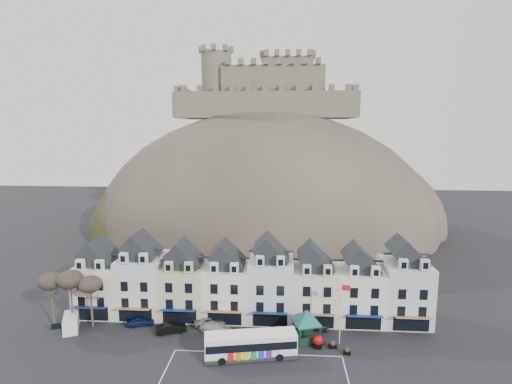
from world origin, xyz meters
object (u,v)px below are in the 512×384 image
car_maroon (279,331)px  red_buoy (318,341)px  bus_shelter (307,317)px  car_navy (141,321)px  car_black (171,328)px  car_charcoal (315,325)px  bus (251,344)px  flagpole (341,309)px  car_white (216,328)px  car_silver (210,321)px  white_van (71,323)px

car_maroon → red_buoy: bearing=-125.2°
bus_shelter → car_navy: bus_shelter is taller
red_buoy → car_black: size_ratio=0.39×
car_maroon → car_charcoal: (5.26, 2.50, -0.10)m
bus → flagpole: size_ratio=1.37×
car_black → car_white: 6.50m
car_navy → car_black: car_black is taller
red_buoy → car_silver: (-15.60, 4.94, -0.22)m
white_van → car_maroon: size_ratio=1.09×
red_buoy → white_van: size_ratio=0.34×
flagpole → car_white: size_ratio=1.80×
red_buoy → car_maroon: red_buoy is taller
bus_shelter → car_navy: size_ratio=1.70×
bus_shelter → white_van: bus_shelter is taller
bus_shelter → car_white: size_ratio=1.37×
bus_shelter → white_van: 34.42m
car_navy → car_maroon: 20.82m
bus → red_buoy: size_ratio=7.11×
bus_shelter → flagpole: size_ratio=0.76×
bus → car_black: size_ratio=2.77×
bus → car_black: bearing=144.9°
flagpole → car_maroon: flagpole is taller
car_navy → car_charcoal: bearing=-105.0°
bus_shelter → car_silver: bearing=149.8°
car_black → car_white: (6.48, 0.45, -0.01)m
white_van → car_white: (21.45, 0.48, -0.33)m
bus → car_white: bus is taller
white_van → car_charcoal: bearing=-20.8°
car_white → car_maroon: bearing=-74.7°
bus → bus_shelter: bearing=22.2°
car_charcoal → bus_shelter: bearing=170.6°
white_van → car_white: 21.45m
bus → car_black: (-11.99, 5.46, -1.12)m
car_white → car_maroon: size_ratio=1.08×
flagpole → car_black: 24.39m
white_van → car_navy: white_van is taller
red_buoy → car_white: red_buoy is taller
flagpole → car_silver: bearing=168.3°
red_buoy → bus: bearing=-161.2°
white_van → car_white: white_van is taller
flagpole → car_silver: size_ratio=1.92×
bus_shelter → red_buoy: bearing=-68.2°
white_van → car_navy: (9.76, 1.86, -0.36)m
red_buoy → bus_shelter: bearing=129.3°
bus_shelter → car_navy: (-24.56, 2.54, -2.80)m
car_silver → car_maroon: size_ratio=1.01×
car_black → flagpole: bearing=-114.0°
car_navy → car_black: (5.20, -1.83, 0.04)m
car_silver → car_charcoal: bearing=-101.3°
car_black → car_charcoal: size_ratio=1.07×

